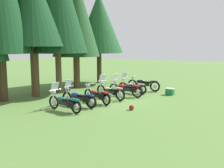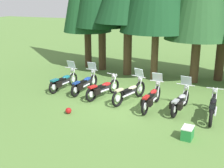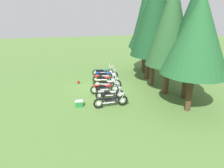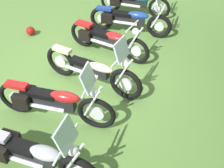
{
  "view_description": "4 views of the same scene",
  "coord_description": "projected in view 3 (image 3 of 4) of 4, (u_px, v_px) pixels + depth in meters",
  "views": [
    {
      "loc": [
        -13.01,
        -7.46,
        3.14
      ],
      "look_at": [
        0.91,
        0.39,
        0.76
      ],
      "focal_mm": 41.81,
      "sensor_mm": 36.0,
      "label": 1
    },
    {
      "loc": [
        4.02,
        -11.94,
        4.64
      ],
      "look_at": [
        -0.51,
        -0.48,
        0.9
      ],
      "focal_mm": 48.07,
      "sensor_mm": 36.0,
      "label": 2
    },
    {
      "loc": [
        15.49,
        -3.68,
        6.04
      ],
      "look_at": [
        0.69,
        0.31,
        0.55
      ],
      "focal_mm": 31.86,
      "sensor_mm": 36.0,
      "label": 3
    },
    {
      "loc": [
        4.86,
        1.43,
        4.23
      ],
      "look_at": [
        0.76,
        0.63,
        0.68
      ],
      "focal_mm": 46.09,
      "sensor_mm": 36.0,
      "label": 4
    }
  ],
  "objects": [
    {
      "name": "motorcycle_3",
      "position": [
        108.0,
        83.0,
        16.78
      ],
      "size": [
        1.0,
        2.33,
        1.38
      ],
      "rotation": [
        0.0,
        0.0,
        1.26
      ],
      "color": "black",
      "rests_on": "ground_plane"
    },
    {
      "name": "motorcycle_5",
      "position": [
        110.0,
        94.0,
        14.61
      ],
      "size": [
        0.8,
        2.17,
        1.35
      ],
      "rotation": [
        0.0,
        0.0,
        1.43
      ],
      "color": "black",
      "rests_on": "ground_plane"
    },
    {
      "name": "pine_tree_6",
      "position": [
        198.0,
        34.0,
        11.45
      ],
      "size": [
        3.97,
        3.97,
        7.35
      ],
      "color": "#42301E",
      "rests_on": "ground_plane"
    },
    {
      "name": "motorcycle_2",
      "position": [
        104.0,
        78.0,
        18.0
      ],
      "size": [
        0.97,
        2.17,
        1.0
      ],
      "rotation": [
        0.0,
        0.0,
        1.24
      ],
      "color": "black",
      "rests_on": "ground_plane"
    },
    {
      "name": "motorcycle_0",
      "position": [
        103.0,
        71.0,
        20.17
      ],
      "size": [
        0.81,
        2.21,
        1.35
      ],
      "rotation": [
        0.0,
        0.0,
        1.43
      ],
      "color": "black",
      "rests_on": "ground_plane"
    },
    {
      "name": "motorcycle_6",
      "position": [
        111.0,
        101.0,
        13.39
      ],
      "size": [
        0.65,
        2.41,
        1.02
      ],
      "rotation": [
        0.0,
        0.0,
        1.58
      ],
      "color": "black",
      "rests_on": "ground_plane"
    },
    {
      "name": "pine_tree_1",
      "position": [
        148.0,
        10.0,
        19.18
      ],
      "size": [
        3.29,
        3.29,
        10.02
      ],
      "color": "#42301E",
      "rests_on": "ground_plane"
    },
    {
      "name": "pine_tree_5",
      "position": [
        194.0,
        26.0,
        13.23
      ],
      "size": [
        3.43,
        3.43,
        8.2
      ],
      "color": "#42301E",
      "rests_on": "ground_plane"
    },
    {
      "name": "motorcycle_1",
      "position": [
        106.0,
        75.0,
        19.12
      ],
      "size": [
        0.68,
        2.34,
        1.35
      ],
      "rotation": [
        0.0,
        0.0,
        1.48
      ],
      "color": "black",
      "rests_on": "ground_plane"
    },
    {
      "name": "ground_plane",
      "position": [
        106.0,
        88.0,
        17.02
      ],
      "size": [
        80.0,
        80.0,
        0.0
      ],
      "primitive_type": "plane",
      "color": "#547A38"
    },
    {
      "name": "pine_tree_3",
      "position": [
        156.0,
        12.0,
        15.76
      ],
      "size": [
        3.92,
        3.92,
        9.56
      ],
      "color": "brown",
      "rests_on": "ground_plane"
    },
    {
      "name": "picnic_cooler",
      "position": [
        79.0,
        104.0,
        13.54
      ],
      "size": [
        0.39,
        0.53,
        0.43
      ],
      "color": "#1E7233",
      "rests_on": "ground_plane"
    },
    {
      "name": "pine_tree_0",
      "position": [
        147.0,
        13.0,
        20.39
      ],
      "size": [
        3.05,
        3.05,
        9.91
      ],
      "color": "#42301E",
      "rests_on": "ground_plane"
    },
    {
      "name": "motorcycle_4",
      "position": [
        105.0,
        88.0,
        15.64
      ],
      "size": [
        0.61,
        2.38,
        1.38
      ],
      "rotation": [
        0.0,
        0.0,
        1.51
      ],
      "color": "black",
      "rests_on": "ground_plane"
    },
    {
      "name": "pine_tree_2",
      "position": [
        151.0,
        21.0,
        17.64
      ],
      "size": [
        3.84,
        3.84,
        7.82
      ],
      "color": "#4C3823",
      "rests_on": "ground_plane"
    },
    {
      "name": "dropped_helmet",
      "position": [
        78.0,
        82.0,
        18.0
      ],
      "size": [
        0.25,
        0.25,
        0.25
      ],
      "primitive_type": "sphere",
      "color": "maroon",
      "rests_on": "ground_plane"
    },
    {
      "name": "pine_tree_4",
      "position": [
        171.0,
        23.0,
        14.08
      ],
      "size": [
        3.42,
        3.42,
        8.42
      ],
      "color": "#4C3823",
      "rests_on": "ground_plane"
    }
  ]
}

